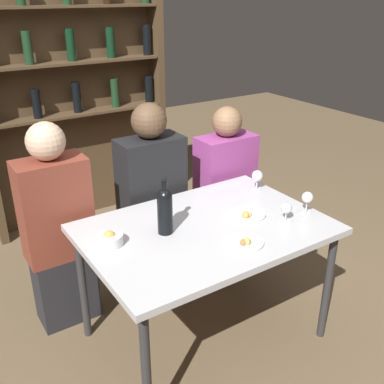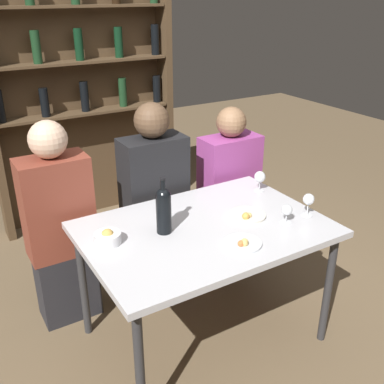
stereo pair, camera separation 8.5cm
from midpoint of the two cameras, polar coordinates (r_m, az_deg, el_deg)
name	(u,v)px [view 1 (the left image)]	position (r m, az deg, el deg)	size (l,w,h in m)	color
ground_plane	(204,334)	(2.81, 0.65, -17.62)	(10.00, 10.00, 0.00)	brown
dining_table	(206,236)	(2.41, 0.73, -5.67)	(1.27, 0.88, 0.73)	silver
wine_rack_wall	(75,99)	(3.88, -15.24, 11.36)	(1.55, 0.21, 2.03)	#4C3823
wine_bottle	(165,209)	(2.27, -4.54, -2.17)	(0.08, 0.08, 0.31)	black
wine_glass_0	(307,198)	(2.55, 13.52, -0.79)	(0.06, 0.06, 0.13)	silver
wine_glass_1	(287,209)	(2.45, 10.95, -2.15)	(0.06, 0.06, 0.11)	silver
wine_glass_2	(257,176)	(2.80, 7.43, 1.97)	(0.07, 0.07, 0.13)	silver
food_plate_0	(247,214)	(2.50, 6.00, -2.83)	(0.21, 0.21, 0.04)	silver
food_plate_1	(245,242)	(2.23, 5.64, -6.36)	(0.19, 0.19, 0.04)	silver
snack_bowl	(110,239)	(2.24, -11.50, -5.91)	(0.13, 0.13, 0.08)	white
seated_person_left	(58,233)	(2.72, -17.46, -4.99)	(0.38, 0.22, 1.25)	#26262B
seated_person_center	(152,206)	(2.91, -5.90, -1.74)	(0.41, 0.22, 1.27)	#26262B
seated_person_right	(225,193)	(3.21, 3.42, -0.09)	(0.41, 0.22, 1.17)	#26262B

